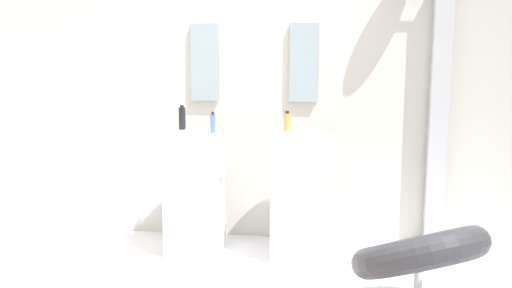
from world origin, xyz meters
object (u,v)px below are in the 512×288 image
at_px(soap_bottle_amber, 287,122).
at_px(soap_bottle_black, 182,118).
at_px(pedestal_sink_left, 195,187).
at_px(lounge_chair, 419,261).
at_px(soap_bottle_blue, 213,123).
at_px(pedestal_sink_right, 300,190).
at_px(shower_column, 437,110).

bearing_deg(soap_bottle_amber, soap_bottle_black, 178.97).
xyz_separation_m(pedestal_sink_left, lounge_chair, (1.52, -0.95, -0.16)).
xyz_separation_m(pedestal_sink_left, soap_bottle_blue, (0.15, -0.04, 0.49)).
distance_m(pedestal_sink_left, soap_bottle_blue, 0.52).
height_order(pedestal_sink_left, pedestal_sink_right, same).
xyz_separation_m(soap_bottle_amber, soap_bottle_black, (-0.81, 0.01, 0.02)).
distance_m(pedestal_sink_left, soap_bottle_black, 0.54).
xyz_separation_m(soap_bottle_blue, soap_bottle_amber, (0.54, 0.14, 0.00)).
bearing_deg(shower_column, soap_bottle_blue, -167.06).
xyz_separation_m(pedestal_sink_right, soap_bottle_amber, (-0.10, 0.10, 0.49)).
xyz_separation_m(pedestal_sink_left, shower_column, (1.82, 0.35, 0.57)).
distance_m(pedestal_sink_right, soap_bottle_blue, 0.81).
distance_m(soap_bottle_blue, soap_bottle_black, 0.31).
bearing_deg(pedestal_sink_left, pedestal_sink_right, 0.00).
relative_size(shower_column, soap_bottle_black, 10.89).
relative_size(pedestal_sink_right, soap_bottle_black, 5.47).
relative_size(lounge_chair, soap_bottle_amber, 7.01).
height_order(pedestal_sink_left, shower_column, shower_column).
bearing_deg(soap_bottle_blue, soap_bottle_black, 150.34).
xyz_separation_m(pedestal_sink_right, soap_bottle_blue, (-0.64, -0.04, 0.49)).
bearing_deg(soap_bottle_black, shower_column, 6.72).
bearing_deg(shower_column, lounge_chair, -103.05).
bearing_deg(soap_bottle_amber, soap_bottle_blue, -165.44).
bearing_deg(pedestal_sink_right, shower_column, 18.65).
bearing_deg(soap_bottle_black, lounge_chair, -33.21).
height_order(shower_column, soap_bottle_blue, shower_column).
distance_m(shower_column, soap_bottle_amber, 1.16).
height_order(pedestal_sink_right, soap_bottle_black, soap_bottle_black).
relative_size(pedestal_sink_left, soap_bottle_blue, 6.65).
bearing_deg(soap_bottle_amber, pedestal_sink_left, -171.55).
relative_size(pedestal_sink_left, shower_column, 0.50).
xyz_separation_m(pedestal_sink_right, soap_bottle_black, (-0.91, 0.12, 0.51)).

